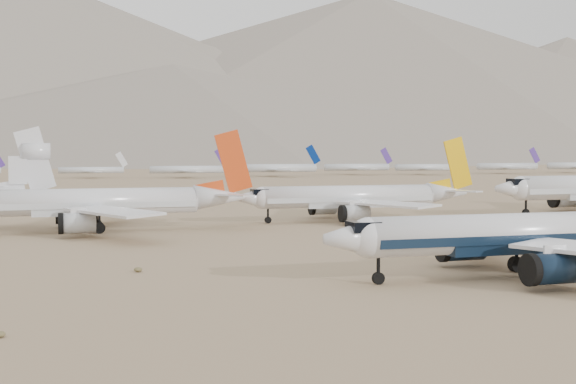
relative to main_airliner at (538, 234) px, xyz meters
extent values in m
plane|color=#876A4E|center=(-11.66, 1.54, -4.71)|extent=(7000.00, 7000.00, 0.00)
cylinder|color=silver|center=(-2.19, 0.00, 0.21)|extent=(36.17, 4.28, 4.28)
cube|color=black|center=(-2.19, 0.00, -0.32)|extent=(35.45, 4.34, 0.96)
sphere|color=silver|center=(-20.28, 0.00, 0.21)|extent=(4.28, 4.28, 4.28)
cube|color=black|center=(-20.92, 0.00, 1.39)|extent=(2.99, 2.78, 1.07)
cylinder|color=black|center=(-4.20, -8.89, -2.47)|extent=(5.02, 3.08, 3.08)
cube|color=silver|center=(0.60, 12.69, -0.54)|extent=(13.97, 22.02, 0.67)
cylinder|color=black|center=(-4.20, 8.89, -2.47)|extent=(5.02, 3.08, 3.08)
cylinder|color=black|center=(-19.21, 0.00, -4.07)|extent=(1.28, 0.53, 1.28)
cylinder|color=black|center=(-0.68, -2.99, -3.81)|extent=(1.80, 1.07, 1.80)
cylinder|color=black|center=(-0.68, 2.99, -3.81)|extent=(1.80, 1.07, 1.80)
sphere|color=silver|center=(44.14, 69.72, 1.22)|extent=(5.16, 5.16, 5.16)
cube|color=black|center=(43.37, 69.72, 2.64)|extent=(3.61, 3.35, 1.29)
cube|color=silver|center=(68.70, 84.71, 0.32)|extent=(16.43, 25.89, 0.80)
cylinder|color=silver|center=(63.05, 80.24, -2.01)|extent=(5.91, 3.71, 3.71)
cylinder|color=black|center=(45.43, 69.72, -3.93)|extent=(1.55, 0.64, 1.55)
cylinder|color=silver|center=(5.38, 70.17, 0.19)|extent=(35.03, 4.26, 4.26)
cube|color=silver|center=(5.38, 70.17, -0.34)|extent=(34.33, 4.32, 0.96)
sphere|color=silver|center=(-12.14, 70.17, 0.19)|extent=(4.26, 4.26, 4.26)
cube|color=black|center=(-12.77, 70.17, 1.36)|extent=(2.98, 2.77, 1.06)
cone|color=silver|center=(27.03, 70.17, 0.51)|extent=(8.76, 4.26, 4.26)
cube|color=silver|center=(8.08, 57.83, -0.56)|extent=(13.53, 21.32, 0.66)
cube|color=silver|center=(28.73, 66.13, 1.04)|extent=(5.56, 7.27, 0.26)
cylinder|color=silver|center=(3.43, 61.50, -2.48)|extent=(4.86, 3.06, 3.06)
cube|color=silver|center=(8.08, 82.51, -0.56)|extent=(13.53, 21.32, 0.66)
cube|color=silver|center=(28.73, 74.21, 1.04)|extent=(5.56, 7.27, 0.26)
cylinder|color=silver|center=(3.43, 78.84, -2.48)|extent=(4.86, 3.06, 3.06)
cube|color=#E2A70A|center=(29.46, 70.17, 6.57)|extent=(6.64, 0.34, 10.94)
cylinder|color=black|center=(-11.07, 70.17, -4.07)|extent=(1.28, 0.53, 1.28)
cylinder|color=black|center=(6.84, 67.19, -3.81)|extent=(1.79, 1.06, 1.79)
cylinder|color=black|center=(6.84, 73.15, -3.81)|extent=(1.79, 1.06, 1.79)
cylinder|color=silver|center=(-44.64, 64.01, 0.48)|extent=(36.91, 4.51, 4.51)
cube|color=silver|center=(-44.64, 64.01, -0.08)|extent=(36.18, 4.58, 1.02)
cone|color=silver|center=(-21.82, 64.01, 0.82)|extent=(9.23, 4.51, 4.51)
cube|color=silver|center=(-41.79, 50.99, -0.31)|extent=(14.26, 22.47, 0.70)
cube|color=silver|center=(-20.03, 59.74, 1.38)|extent=(5.86, 7.66, 0.27)
cylinder|color=silver|center=(-46.69, 54.86, -2.34)|extent=(5.13, 3.25, 3.25)
cube|color=silver|center=(-41.79, 77.03, -0.31)|extent=(14.26, 22.47, 0.70)
cube|color=silver|center=(-20.03, 68.28, 1.38)|extent=(5.86, 7.66, 0.27)
cylinder|color=silver|center=(-46.69, 73.16, -2.34)|extent=(5.13, 3.25, 3.25)
cube|color=#D44013|center=(-19.26, 64.01, 7.22)|extent=(7.00, 0.36, 11.53)
cylinder|color=black|center=(-43.10, 60.85, -3.76)|extent=(1.89, 1.13, 1.89)
cylinder|color=black|center=(-43.10, 67.17, -3.76)|extent=(1.89, 1.13, 1.89)
cone|color=silver|center=(-55.92, 74.69, 0.92)|extent=(9.60, 4.60, 4.60)
cube|color=silver|center=(-54.06, 70.27, 1.50)|extent=(6.09, 7.97, 0.28)
cube|color=silver|center=(-54.06, 79.11, 1.50)|extent=(6.09, 7.97, 0.28)
cube|color=silver|center=(-53.26, 74.69, 7.56)|extent=(7.28, 0.37, 11.99)
cylinder|color=silver|center=(-52.99, 74.69, 9.04)|extent=(4.80, 2.98, 2.98)
cylinder|color=silver|center=(-27.22, 334.13, -0.74)|extent=(31.77, 3.14, 3.14)
cube|color=silver|center=(-12.27, 334.13, 4.57)|extent=(6.33, 0.31, 7.97)
cube|color=silver|center=(-27.22, 325.91, -1.21)|extent=(8.37, 14.63, 0.31)
cube|color=silver|center=(-27.22, 342.36, -1.21)|extent=(8.37, 14.63, 0.31)
cylinder|color=silver|center=(18.76, 321.36, -0.47)|extent=(37.24, 3.68, 3.68)
cube|color=#482A8C|center=(36.29, 321.36, 5.75)|extent=(7.42, 0.37, 9.34)
cube|color=silver|center=(18.76, 311.73, -1.02)|extent=(9.81, 17.14, 0.37)
cube|color=silver|center=(18.76, 331.00, -1.02)|extent=(9.81, 17.14, 0.37)
cylinder|color=silver|center=(67.58, 327.64, -0.20)|extent=(42.66, 4.22, 4.22)
cube|color=navy|center=(87.66, 327.64, 6.93)|extent=(8.50, 0.42, 10.70)
cube|color=silver|center=(67.58, 316.60, -0.83)|extent=(11.24, 19.64, 0.42)
cube|color=silver|center=(67.58, 338.68, -0.83)|extent=(11.24, 19.64, 0.42)
cylinder|color=silver|center=(119.24, 343.27, -0.41)|extent=(38.47, 3.80, 3.80)
cube|color=#482A8C|center=(137.35, 343.27, 6.02)|extent=(7.66, 0.38, 9.65)
cube|color=silver|center=(119.24, 333.32, -0.98)|extent=(10.14, 17.71, 0.38)
cube|color=silver|center=(119.24, 353.23, -0.98)|extent=(10.14, 17.71, 0.38)
cylinder|color=silver|center=(156.80, 331.83, -0.47)|extent=(37.26, 3.68, 3.68)
cube|color=silver|center=(174.33, 331.83, 5.76)|extent=(7.42, 0.37, 9.35)
cube|color=silver|center=(156.80, 322.19, -1.02)|extent=(9.82, 17.15, 0.37)
cube|color=silver|center=(156.80, 341.48, -1.02)|extent=(9.82, 17.15, 0.37)
cylinder|color=silver|center=(212.72, 337.15, -0.36)|extent=(39.37, 3.89, 3.89)
cube|color=#482A8C|center=(231.25, 337.15, 6.21)|extent=(7.84, 0.39, 9.87)
cube|color=silver|center=(212.72, 326.96, -0.95)|extent=(10.37, 18.12, 0.39)
cube|color=silver|center=(212.72, 347.34, -0.95)|extent=(10.37, 18.12, 0.39)
cube|color=silver|center=(262.19, 348.29, -0.89)|extent=(10.83, 18.93, 0.41)
cone|color=slate|center=(188.34, 1481.54, 115.29)|extent=(1824.00, 1824.00, 240.00)
cone|color=slate|center=(688.34, 1661.54, 185.29)|extent=(2356.00, 2356.00, 380.00)
cone|color=slate|center=(1188.34, 1601.54, 140.29)|extent=(1682.00, 1682.00, 290.00)
cone|color=slate|center=(138.34, 1101.54, 65.29)|extent=(1260.00, 1260.00, 140.00)
ellipsoid|color=brown|center=(-55.76, -13.36, -4.46)|extent=(0.84, 0.84, 0.46)
ellipsoid|color=brown|center=(-42.06, 15.94, -4.41)|extent=(0.98, 0.98, 0.54)
ellipsoid|color=brown|center=(26.44, 32.44, -4.41)|extent=(0.98, 0.98, 0.54)
camera|label=1|loc=(-52.90, -76.09, 9.26)|focal=50.00mm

